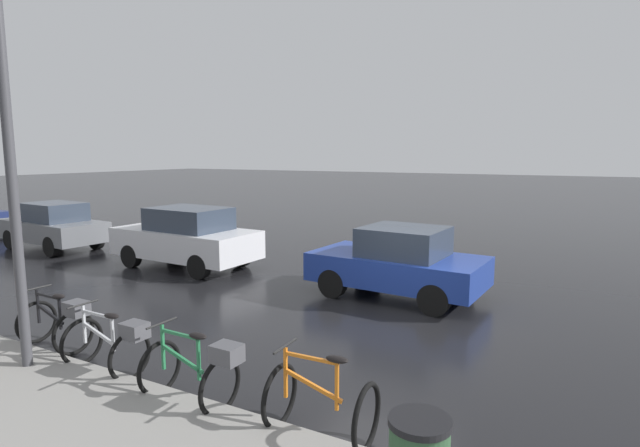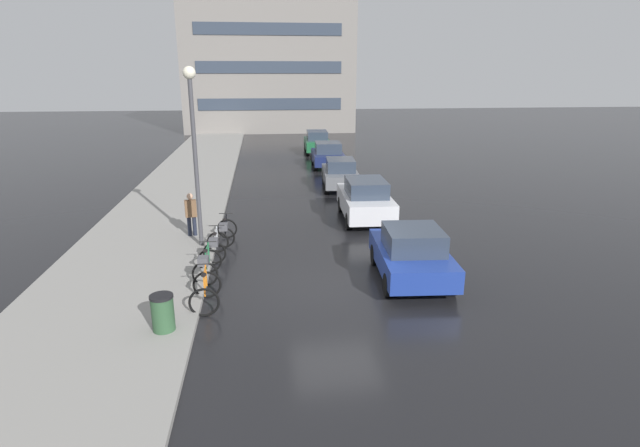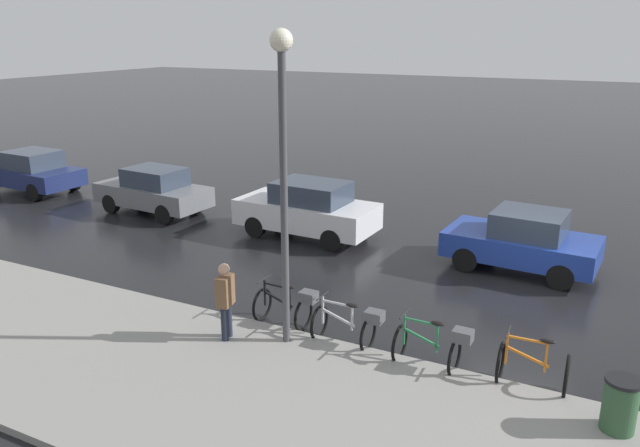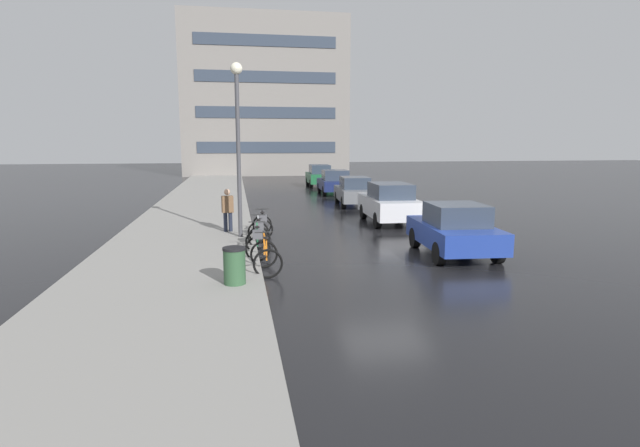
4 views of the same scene
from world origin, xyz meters
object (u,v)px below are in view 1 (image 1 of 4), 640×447
Objects in this scene: car_blue at (399,262)px; bicycle_farthest at (59,321)px; bicycle_nearest at (321,403)px; streetlamp at (5,98)px; bicycle_third at (112,343)px; bicycle_second at (197,369)px; car_grey at (53,226)px; car_white at (186,237)px.

bicycle_farthest is at bearing 145.91° from car_blue.
car_blue is at bearing 11.40° from bicycle_nearest.
bicycle_third is at bearing -62.19° from streetlamp.
bicycle_second reaches higher than bicycle_farthest.
bicycle_nearest is at bearing -112.80° from car_grey.
bicycle_third is at bearing -97.89° from bicycle_farthest.
car_white reaches higher than bicycle_third.
bicycle_third is 6.17m from car_blue.
bicycle_third is at bearing -145.23° from car_white.
streetlamp is (-0.46, 2.81, 3.39)m from bicycle_second.
streetlamp is at bearing -152.96° from bicycle_farthest.
bicycle_nearest is 5.84m from car_blue.
bicycle_nearest is 0.84× the size of bicycle_third.
bicycle_second is 0.23× the size of streetlamp.
bicycle_second is at bearing -93.90° from bicycle_third.
bicycle_nearest is 0.84× the size of bicycle_second.
bicycle_farthest is 5.97m from car_white.
car_white is 7.49m from streetlamp.
streetlamp reaches higher than bicycle_farthest.
car_white is (5.63, 7.32, 0.43)m from bicycle_nearest.
bicycle_nearest is at bearing -82.40° from streetlamp.
bicycle_third is 6.89m from car_white.
bicycle_nearest is 0.29× the size of car_grey.
car_blue reaches higher than bicycle_third.
car_blue is at bearing -21.40° from bicycle_third.
car_grey is at bearing 60.32° from bicycle_third.
car_grey reaches higher than bicycle_nearest.
streetlamp is at bearing -125.36° from car_grey.
bicycle_third is at bearing 86.10° from bicycle_second.
bicycle_nearest is 0.28× the size of car_white.
bicycle_nearest is 0.86× the size of bicycle_farthest.
car_grey is at bearing 54.64° from streetlamp.
bicycle_third is 1.51m from bicycle_farthest.
bicycle_nearest is at bearing -85.28° from bicycle_second.
streetlamp reaches higher than bicycle_nearest.
bicycle_farthest is at bearing 27.04° from streetlamp.
car_white reaches higher than car_grey.
streetlamp reaches higher than bicycle_second.
car_grey is at bearing 91.26° from car_white.
bicycle_second is 1.72m from bicycle_third.
car_grey is (5.50, 13.09, 0.36)m from bicycle_nearest.
car_white is at bearing -88.74° from car_grey.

